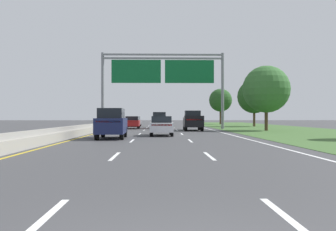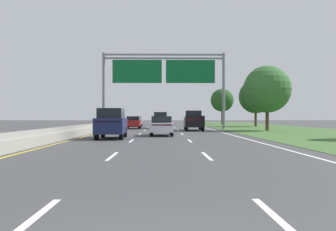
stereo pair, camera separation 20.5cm
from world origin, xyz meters
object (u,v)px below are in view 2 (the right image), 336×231
at_px(roadside_tree_mid, 267,89).
at_px(roadside_tree_far, 256,97).
at_px(pickup_truck_black, 194,121).
at_px(car_navy_left_lane_suv, 112,123).
at_px(car_grey_left_lane_sedan, 136,121).
at_px(car_silver_centre_lane_suv, 161,120).
at_px(car_red_left_lane_sedan, 133,122).
at_px(roadside_tree_distant, 222,100).
at_px(car_white_centre_lane_sedan, 162,125).
at_px(overhead_sign_gantry, 164,75).

distance_m(roadside_tree_mid, roadside_tree_far, 16.48).
bearing_deg(pickup_truck_black, car_navy_left_lane_suv, 155.80).
height_order(pickup_truck_black, car_navy_left_lane_suv, pickup_truck_black).
relative_size(car_navy_left_lane_suv, car_grey_left_lane_sedan, 1.07).
distance_m(car_navy_left_lane_suv, roadside_tree_mid, 20.52).
distance_m(car_navy_left_lane_suv, roadside_tree_far, 34.97).
distance_m(car_silver_centre_lane_suv, car_red_left_lane_sedan, 3.91).
relative_size(car_red_left_lane_sedan, roadside_tree_distant, 0.64).
distance_m(pickup_truck_black, roadside_tree_mid, 8.65).
distance_m(car_grey_left_lane_sedan, roadside_tree_distant, 22.47).
bearing_deg(car_navy_left_lane_suv, car_red_left_lane_sedan, -1.11).
distance_m(car_white_centre_lane_sedan, car_grey_left_lane_sedan, 26.40).
xyz_separation_m(pickup_truck_black, car_white_centre_lane_sedan, (-3.52, -10.67, -0.26)).
bearing_deg(car_grey_left_lane_sedan, roadside_tree_distant, -43.67).
bearing_deg(roadside_tree_mid, car_red_left_lane_sedan, 154.00).
bearing_deg(car_white_centre_lane_sedan, overhead_sign_gantry, -1.14).
height_order(car_silver_centre_lane_suv, car_red_left_lane_sedan, car_silver_centre_lane_suv).
distance_m(overhead_sign_gantry, roadside_tree_mid, 12.55).
height_order(car_white_centre_lane_sedan, car_silver_centre_lane_suv, car_silver_centre_lane_suv).
relative_size(car_white_centre_lane_sedan, roadside_tree_mid, 0.62).
bearing_deg(roadside_tree_distant, car_navy_left_lane_suv, -108.52).
relative_size(car_navy_left_lane_suv, roadside_tree_far, 0.67).
distance_m(car_white_centre_lane_sedan, roadside_tree_far, 29.97).
relative_size(car_white_centre_lane_sedan, car_silver_centre_lane_suv, 0.93).
bearing_deg(car_silver_centre_lane_suv, pickup_truck_black, -155.01).
bearing_deg(car_red_left_lane_sedan, car_navy_left_lane_suv, 179.57).
height_order(overhead_sign_gantry, car_grey_left_lane_sedan, overhead_sign_gantry).
relative_size(car_red_left_lane_sedan, roadside_tree_far, 0.62).
relative_size(car_white_centre_lane_sedan, car_red_left_lane_sedan, 1.00).
bearing_deg(car_red_left_lane_sedan, overhead_sign_gantry, -118.23).
height_order(car_red_left_lane_sedan, roadside_tree_mid, roadside_tree_mid).
bearing_deg(car_grey_left_lane_sedan, car_white_centre_lane_sedan, -169.82).
height_order(pickup_truck_black, roadside_tree_far, roadside_tree_far).
relative_size(car_silver_centre_lane_suv, car_navy_left_lane_suv, 1.00).
bearing_deg(roadside_tree_distant, pickup_truck_black, -104.83).
relative_size(overhead_sign_gantry, car_navy_left_lane_suv, 3.17).
bearing_deg(car_grey_left_lane_sedan, car_silver_centre_lane_suv, -150.38).
relative_size(car_red_left_lane_sedan, car_grey_left_lane_sedan, 0.99).
xyz_separation_m(car_white_centre_lane_sedan, car_red_left_lane_sedan, (-3.62, 17.17, 0.00)).
bearing_deg(car_red_left_lane_sedan, car_grey_left_lane_sedan, 1.47).
distance_m(car_white_centre_lane_sedan, car_navy_left_lane_suv, 5.20).
bearing_deg(roadside_tree_mid, car_grey_left_lane_sedan, 133.41).
xyz_separation_m(pickup_truck_black, car_navy_left_lane_suv, (-7.03, -14.49, 0.02)).
bearing_deg(overhead_sign_gantry, car_grey_left_lane_sedan, 111.09).
relative_size(overhead_sign_gantry, car_white_centre_lane_sedan, 3.42).
bearing_deg(car_red_left_lane_sedan, roadside_tree_far, -64.37).
distance_m(overhead_sign_gantry, pickup_truck_black, 7.86).
relative_size(car_white_centre_lane_sedan, car_navy_left_lane_suv, 0.93).
relative_size(car_navy_left_lane_suv, roadside_tree_distant, 0.68).
height_order(pickup_truck_black, car_silver_centre_lane_suv, pickup_truck_black).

